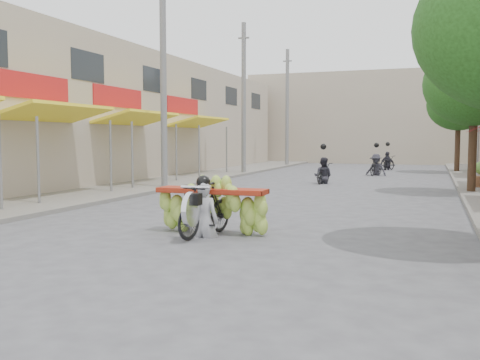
% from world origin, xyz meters
% --- Properties ---
extents(ground, '(120.00, 120.00, 0.00)m').
position_xyz_m(ground, '(0.00, 0.00, 0.00)').
color(ground, '#59585E').
rests_on(ground, ground).
extents(sidewalk_left, '(4.00, 60.00, 0.12)m').
position_xyz_m(sidewalk_left, '(-7.00, 15.00, 0.06)').
color(sidewalk_left, slate).
rests_on(sidewalk_left, ground).
extents(shophouse_row_left, '(9.77, 40.00, 6.00)m').
position_xyz_m(shophouse_row_left, '(-11.98, 13.98, 3.00)').
color(shophouse_row_left, '#B2A38C').
rests_on(shophouse_row_left, ground).
extents(far_building, '(20.00, 6.00, 7.00)m').
position_xyz_m(far_building, '(0.00, 38.00, 3.50)').
color(far_building, '#B2A38C').
rests_on(far_building, ground).
extents(utility_pole_mid, '(0.60, 0.24, 8.00)m').
position_xyz_m(utility_pole_mid, '(-5.40, 12.00, 4.03)').
color(utility_pole_mid, slate).
rests_on(utility_pole_mid, ground).
extents(utility_pole_far, '(0.60, 0.24, 8.00)m').
position_xyz_m(utility_pole_far, '(-5.40, 21.00, 4.03)').
color(utility_pole_far, slate).
rests_on(utility_pole_far, ground).
extents(utility_pole_back, '(0.60, 0.24, 8.00)m').
position_xyz_m(utility_pole_back, '(-5.40, 30.00, 4.03)').
color(utility_pole_back, slate).
rests_on(utility_pole_back, ground).
extents(street_tree_mid, '(3.40, 3.40, 5.25)m').
position_xyz_m(street_tree_mid, '(5.40, 14.00, 3.78)').
color(street_tree_mid, '#3A2719').
rests_on(street_tree_mid, ground).
extents(street_tree_far, '(3.40, 3.40, 5.25)m').
position_xyz_m(street_tree_far, '(5.40, 26.00, 3.78)').
color(street_tree_far, '#3A2719').
rests_on(street_tree_far, ground).
extents(banana_motorbike, '(2.28, 1.92, 2.04)m').
position_xyz_m(banana_motorbike, '(-0.09, 3.79, 0.69)').
color(banana_motorbike, black).
rests_on(banana_motorbike, ground).
extents(bg_motorbike_a, '(0.83, 1.59, 1.95)m').
position_xyz_m(bg_motorbike_a, '(-0.28, 16.70, 0.75)').
color(bg_motorbike_a, black).
rests_on(bg_motorbike_a, ground).
extents(bg_motorbike_b, '(1.16, 1.71, 1.95)m').
position_xyz_m(bg_motorbike_b, '(1.37, 22.47, 0.85)').
color(bg_motorbike_b, black).
rests_on(bg_motorbike_b, ground).
extents(bg_motorbike_c, '(1.13, 1.65, 1.95)m').
position_xyz_m(bg_motorbike_c, '(1.54, 27.61, 0.81)').
color(bg_motorbike_c, black).
rests_on(bg_motorbike_c, ground).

